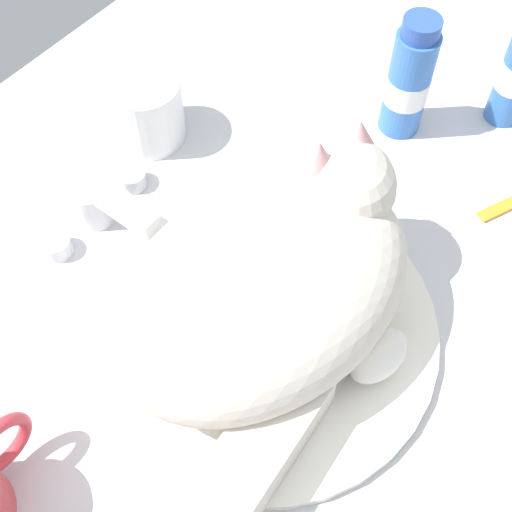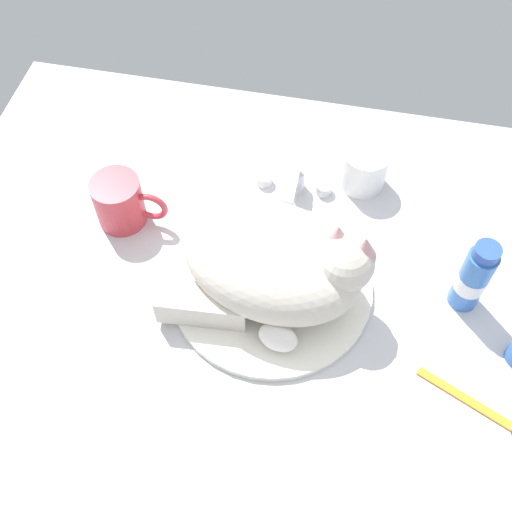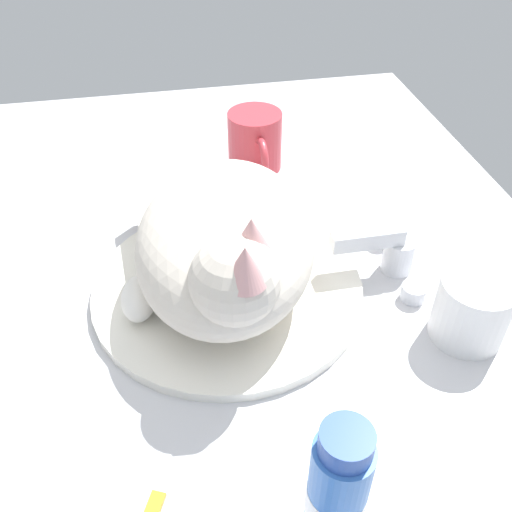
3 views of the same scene
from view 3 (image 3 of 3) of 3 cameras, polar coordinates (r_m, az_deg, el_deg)
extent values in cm
cube|color=silver|center=(65.44, -2.78, -4.50)|extent=(110.00, 82.50, 3.00)
cylinder|color=white|center=(64.00, -2.84, -3.18)|extent=(30.09, 30.09, 1.14)
cylinder|color=silver|center=(67.77, 14.05, 0.09)|extent=(3.60, 3.60, 4.25)
cube|color=silver|center=(64.35, 11.09, 1.76)|extent=(2.00, 8.30, 2.00)
cylinder|color=silver|center=(72.03, 12.42, 1.88)|extent=(2.80, 2.80, 1.80)
cylinder|color=silver|center=(65.26, 15.51, -3.53)|extent=(2.80, 2.80, 1.80)
ellipsoid|color=beige|center=(59.59, -3.04, 1.51)|extent=(29.24, 23.49, 12.28)
sphere|color=beige|center=(49.92, -2.13, -2.47)|extent=(9.78, 9.78, 8.29)
ellipsoid|color=white|center=(52.39, -2.02, -2.73)|extent=(6.19, 5.55, 4.56)
cone|color=#DB9E9E|center=(49.01, -0.45, 2.02)|extent=(4.40, 4.40, 3.73)
cone|color=#DB9E9E|center=(46.14, -0.53, -0.84)|extent=(4.40, 4.40, 3.73)
cube|color=beige|center=(68.48, -9.66, 2.83)|extent=(13.11, 5.70, 4.79)
ellipsoid|color=white|center=(60.03, -11.61, -4.16)|extent=(6.21, 4.65, 4.31)
cylinder|color=#C63842|center=(83.66, -0.13, 11.47)|extent=(7.75, 7.75, 8.50)
torus|color=#C63842|center=(79.33, 0.58, 9.73)|extent=(5.76, 1.00, 5.76)
cylinder|color=white|center=(61.26, 20.82, -5.02)|extent=(7.46, 7.46, 7.14)
cylinder|color=#3870C6|center=(43.76, 8.08, -22.65)|extent=(4.26, 4.26, 11.62)
cylinder|color=white|center=(44.27, 8.00, -23.00)|extent=(4.34, 4.34, 2.90)
cylinder|color=#2D51AD|center=(37.95, 9.04, -18.00)|extent=(3.62, 3.62, 1.80)
camera|label=1|loc=(0.70, -28.75, 45.29)|focal=49.35mm
camera|label=2|loc=(0.68, -91.21, 44.10)|focal=44.40mm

